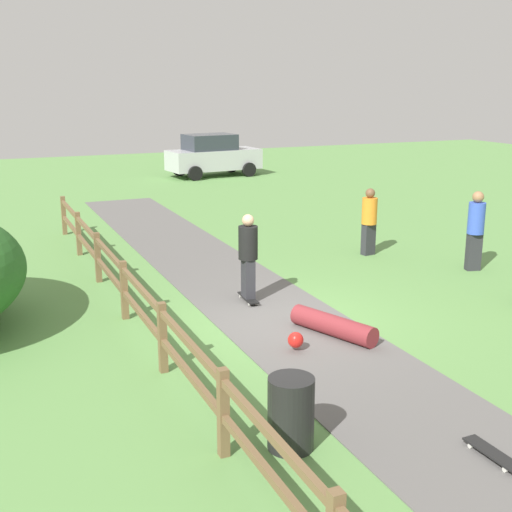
{
  "coord_description": "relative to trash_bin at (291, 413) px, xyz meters",
  "views": [
    {
      "loc": [
        -5.07,
        -10.52,
        4.28
      ],
      "look_at": [
        -0.08,
        1.02,
        1.0
      ],
      "focal_mm": 47.36,
      "sensor_mm": 36.0,
      "label": 1
    }
  ],
  "objects": [
    {
      "name": "trash_bin",
      "position": [
        0.0,
        0.0,
        0.0
      ],
      "size": [
        0.56,
        0.56,
        0.9
      ],
      "primitive_type": "cylinder",
      "color": "black",
      "rests_on": "ground_plane"
    },
    {
      "name": "bystander_orange",
      "position": [
        5.91,
        7.57,
        0.48
      ],
      "size": [
        0.43,
        0.43,
        1.69
      ],
      "color": "#2D2D33",
      "rests_on": "ground_plane"
    },
    {
      "name": "parked_car_silver",
      "position": [
        7.24,
        22.76,
        0.51
      ],
      "size": [
        4.35,
        2.33,
        1.92
      ],
      "color": "#B7B7BC",
      "rests_on": "ground_plane"
    },
    {
      "name": "asphalt_path",
      "position": [
        1.8,
        4.01,
        -0.44
      ],
      "size": [
        2.4,
        28.0,
        0.02
      ],
      "primitive_type": "cube",
      "color": "#605E5B",
      "rests_on": "ground_plane"
    },
    {
      "name": "skater_fallen",
      "position": [
        2.21,
        2.95,
        -0.25
      ],
      "size": [
        1.49,
        1.69,
        0.36
      ],
      "color": "maroon",
      "rests_on": "asphalt_path"
    },
    {
      "name": "bystander_blue",
      "position": [
        7.37,
        5.37,
        0.58
      ],
      "size": [
        0.46,
        0.46,
        1.85
      ],
      "color": "#2D2D33",
      "rests_on": "ground_plane"
    },
    {
      "name": "skateboard_loose",
      "position": [
        2.03,
        -1.18,
        -0.36
      ],
      "size": [
        0.22,
        0.8,
        0.08
      ],
      "color": "black",
      "rests_on": "asphalt_path"
    },
    {
      "name": "ground_plane",
      "position": [
        1.8,
        4.01,
        -0.45
      ],
      "size": [
        60.0,
        60.0,
        0.0
      ],
      "primitive_type": "plane",
      "color": "#60934C"
    },
    {
      "name": "skater_riding",
      "position": [
        1.66,
        5.28,
        0.55
      ],
      "size": [
        0.41,
        0.81,
        1.76
      ],
      "color": "black",
      "rests_on": "asphalt_path"
    },
    {
      "name": "wooden_fence",
      "position": [
        -0.8,
        4.01,
        0.22
      ],
      "size": [
        0.12,
        18.12,
        1.1
      ],
      "color": "brown",
      "rests_on": "ground_plane"
    }
  ]
}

